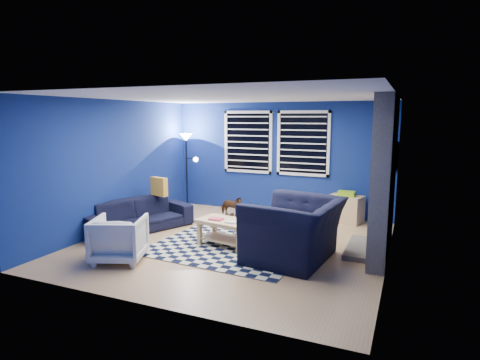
{
  "coord_description": "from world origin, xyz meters",
  "views": [
    {
      "loc": [
        2.74,
        -6.11,
        2.18
      ],
      "look_at": [
        -0.02,
        0.3,
        1.07
      ],
      "focal_mm": 30.0,
      "sensor_mm": 36.0,
      "label": 1
    }
  ],
  "objects_px": {
    "sofa": "(138,215)",
    "cabinet": "(346,208)",
    "rocking_horse": "(231,206)",
    "armchair_big": "(294,230)",
    "floor_lamp": "(187,148)",
    "armchair_bent": "(119,239)",
    "coffee_table": "(226,227)",
    "tv": "(395,158)"
  },
  "relations": [
    {
      "from": "coffee_table",
      "to": "sofa",
      "type": "bearing_deg",
      "value": 174.68
    },
    {
      "from": "sofa",
      "to": "armchair_bent",
      "type": "distance_m",
      "value": 1.65
    },
    {
      "from": "tv",
      "to": "sofa",
      "type": "xyz_separation_m",
      "value": [
        -4.48,
        -1.98,
        -1.1
      ]
    },
    {
      "from": "armchair_bent",
      "to": "floor_lamp",
      "type": "xyz_separation_m",
      "value": [
        -0.86,
        3.49,
        1.11
      ]
    },
    {
      "from": "rocking_horse",
      "to": "tv",
      "type": "bearing_deg",
      "value": -80.7
    },
    {
      "from": "rocking_horse",
      "to": "coffee_table",
      "type": "distance_m",
      "value": 1.79
    },
    {
      "from": "sofa",
      "to": "cabinet",
      "type": "bearing_deg",
      "value": -34.62
    },
    {
      "from": "armchair_bent",
      "to": "floor_lamp",
      "type": "height_order",
      "value": "floor_lamp"
    },
    {
      "from": "cabinet",
      "to": "floor_lamp",
      "type": "distance_m",
      "value": 3.86
    },
    {
      "from": "coffee_table",
      "to": "floor_lamp",
      "type": "height_order",
      "value": "floor_lamp"
    },
    {
      "from": "sofa",
      "to": "cabinet",
      "type": "distance_m",
      "value": 4.22
    },
    {
      "from": "armchair_big",
      "to": "cabinet",
      "type": "xyz_separation_m",
      "value": [
        0.38,
        2.59,
        -0.18
      ]
    },
    {
      "from": "armchair_big",
      "to": "coffee_table",
      "type": "xyz_separation_m",
      "value": [
        -1.24,
        0.18,
        -0.14
      ]
    },
    {
      "from": "armchair_bent",
      "to": "coffee_table",
      "type": "bearing_deg",
      "value": -154.68
    },
    {
      "from": "cabinet",
      "to": "armchair_big",
      "type": "bearing_deg",
      "value": -83.34
    },
    {
      "from": "sofa",
      "to": "rocking_horse",
      "type": "xyz_separation_m",
      "value": [
        1.3,
        1.48,
        -0.01
      ]
    },
    {
      "from": "tv",
      "to": "rocking_horse",
      "type": "bearing_deg",
      "value": -170.97
    },
    {
      "from": "coffee_table",
      "to": "cabinet",
      "type": "height_order",
      "value": "cabinet"
    },
    {
      "from": "coffee_table",
      "to": "armchair_big",
      "type": "bearing_deg",
      "value": -8.07
    },
    {
      "from": "armchair_bent",
      "to": "armchair_big",
      "type": "bearing_deg",
      "value": -177.39
    },
    {
      "from": "rocking_horse",
      "to": "coffee_table",
      "type": "height_order",
      "value": "rocking_horse"
    },
    {
      "from": "tv",
      "to": "cabinet",
      "type": "height_order",
      "value": "tv"
    },
    {
      "from": "armchair_bent",
      "to": "coffee_table",
      "type": "height_order",
      "value": "armchair_bent"
    },
    {
      "from": "tv",
      "to": "armchair_bent",
      "type": "height_order",
      "value": "tv"
    },
    {
      "from": "cabinet",
      "to": "floor_lamp",
      "type": "relative_size",
      "value": 0.43
    },
    {
      "from": "sofa",
      "to": "armchair_bent",
      "type": "bearing_deg",
      "value": -128.74
    },
    {
      "from": "armchair_bent",
      "to": "sofa",
      "type": "bearing_deg",
      "value": -83.93
    },
    {
      "from": "armchair_bent",
      "to": "rocking_horse",
      "type": "distance_m",
      "value": 2.99
    },
    {
      "from": "cabinet",
      "to": "coffee_table",
      "type": "bearing_deg",
      "value": -108.89
    },
    {
      "from": "rocking_horse",
      "to": "armchair_big",
      "type": "bearing_deg",
      "value": -133.79
    },
    {
      "from": "armchair_bent",
      "to": "cabinet",
      "type": "bearing_deg",
      "value": -149.04
    },
    {
      "from": "floor_lamp",
      "to": "sofa",
      "type": "bearing_deg",
      "value": -87.38
    },
    {
      "from": "tv",
      "to": "coffee_table",
      "type": "xyz_separation_m",
      "value": [
        -2.52,
        -2.17,
        -1.07
      ]
    },
    {
      "from": "rocking_horse",
      "to": "sofa",
      "type": "bearing_deg",
      "value": 138.88
    },
    {
      "from": "armchair_bent",
      "to": "coffee_table",
      "type": "relative_size",
      "value": 0.73
    },
    {
      "from": "armchair_bent",
      "to": "coffee_table",
      "type": "xyz_separation_m",
      "value": [
        1.19,
        1.28,
        -0.02
      ]
    },
    {
      "from": "tv",
      "to": "armchair_bent",
      "type": "bearing_deg",
      "value": -137.15
    },
    {
      "from": "armchair_big",
      "to": "armchair_bent",
      "type": "height_order",
      "value": "armchair_big"
    },
    {
      "from": "armchair_big",
      "to": "floor_lamp",
      "type": "height_order",
      "value": "floor_lamp"
    },
    {
      "from": "armchair_bent",
      "to": "rocking_horse",
      "type": "bearing_deg",
      "value": -122.03
    },
    {
      "from": "rocking_horse",
      "to": "cabinet",
      "type": "height_order",
      "value": "cabinet"
    },
    {
      "from": "armchair_big",
      "to": "armchair_bent",
      "type": "distance_m",
      "value": 2.67
    }
  ]
}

